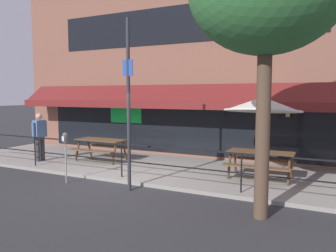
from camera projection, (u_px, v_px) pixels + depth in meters
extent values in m
plane|color=#2D2D30|center=(116.00, 183.00, 9.18)|extent=(120.00, 120.00, 0.00)
cube|color=gray|center=(150.00, 167.00, 10.96)|extent=(15.00, 4.00, 0.10)
cube|color=brown|center=(178.00, 67.00, 12.64)|extent=(15.00, 0.50, 7.06)
cube|color=black|center=(175.00, 25.00, 12.26)|extent=(10.50, 0.02, 1.40)
cube|color=black|center=(175.00, 124.00, 12.62)|extent=(12.00, 0.02, 2.30)
cube|color=#19D84C|center=(126.00, 114.00, 13.55)|extent=(1.50, 0.02, 0.70)
cube|color=maroon|center=(169.00, 94.00, 12.03)|extent=(13.80, 0.92, 0.70)
cube|color=maroon|center=(163.00, 105.00, 11.61)|extent=(13.80, 0.08, 0.28)
cube|color=black|center=(289.00, 108.00, 10.64)|extent=(0.04, 0.28, 0.04)
cube|color=black|center=(288.00, 114.00, 10.53)|extent=(0.18, 0.18, 0.28)
cube|color=beige|center=(288.00, 114.00, 10.53)|extent=(0.13, 0.19, 0.20)
cylinder|color=black|center=(35.00, 152.00, 10.89)|extent=(0.04, 0.04, 0.95)
cylinder|color=black|center=(122.00, 161.00, 9.39)|extent=(0.04, 0.04, 0.95)
cylinder|color=black|center=(241.00, 173.00, 7.89)|extent=(0.04, 0.04, 0.95)
cube|color=black|center=(121.00, 144.00, 9.35)|extent=(13.80, 0.04, 0.04)
cube|color=black|center=(122.00, 161.00, 9.39)|extent=(13.80, 0.03, 0.03)
cube|color=brown|center=(101.00, 140.00, 11.75)|extent=(1.80, 0.80, 0.05)
cube|color=brown|center=(91.00, 151.00, 11.26)|extent=(1.80, 0.26, 0.04)
cube|color=brown|center=(111.00, 146.00, 12.30)|extent=(1.80, 0.26, 0.04)
cylinder|color=#48311E|center=(114.00, 153.00, 11.15)|extent=(0.07, 0.30, 0.73)
cylinder|color=#48311E|center=(125.00, 150.00, 11.72)|extent=(0.07, 0.30, 0.73)
cylinder|color=#48311E|center=(78.00, 150.00, 11.85)|extent=(0.07, 0.30, 0.73)
cylinder|color=#48311E|center=(89.00, 147.00, 12.42)|extent=(0.07, 0.30, 0.73)
cube|color=brown|center=(260.00, 153.00, 9.20)|extent=(1.80, 0.80, 0.05)
cube|color=brown|center=(256.00, 167.00, 8.71)|extent=(1.80, 0.26, 0.04)
cube|color=brown|center=(264.00, 159.00, 9.75)|extent=(1.80, 0.26, 0.04)
cylinder|color=#48311E|center=(289.00, 171.00, 8.60)|extent=(0.07, 0.30, 0.73)
cylinder|color=#48311E|center=(291.00, 166.00, 9.17)|extent=(0.07, 0.30, 0.73)
cylinder|color=#48311E|center=(229.00, 165.00, 9.30)|extent=(0.07, 0.30, 0.73)
cylinder|color=#48311E|center=(235.00, 161.00, 9.87)|extent=(0.07, 0.30, 0.73)
cylinder|color=#B7B2A8|center=(262.00, 138.00, 9.26)|extent=(0.04, 0.04, 2.30)
cone|color=silver|center=(263.00, 104.00, 9.16)|extent=(2.10, 2.13, 0.59)
cylinder|color=white|center=(262.00, 111.00, 9.18)|extent=(2.14, 2.14, 0.23)
sphere|color=#B7B2A8|center=(263.00, 96.00, 9.14)|extent=(0.07, 0.07, 0.07)
cylinder|color=#333338|center=(43.00, 149.00, 11.78)|extent=(0.15, 0.15, 0.86)
cylinder|color=#333338|center=(38.00, 149.00, 11.60)|extent=(0.15, 0.15, 0.86)
cube|color=#4C709E|center=(40.00, 129.00, 11.62)|extent=(0.27, 0.42, 0.60)
cylinder|color=#4C709E|center=(46.00, 129.00, 11.85)|extent=(0.10, 0.10, 0.54)
cylinder|color=#4C709E|center=(33.00, 130.00, 11.40)|extent=(0.10, 0.10, 0.54)
sphere|color=tan|center=(39.00, 116.00, 11.58)|extent=(0.22, 0.22, 0.22)
cylinder|color=gray|center=(66.00, 163.00, 9.12)|extent=(0.04, 0.04, 1.15)
cylinder|color=#4C4C51|center=(65.00, 139.00, 9.05)|extent=(0.15, 0.15, 0.20)
sphere|color=#4C4C51|center=(65.00, 135.00, 9.04)|extent=(0.14, 0.14, 0.14)
cube|color=silver|center=(63.00, 139.00, 8.98)|extent=(0.08, 0.01, 0.13)
cylinder|color=#2D2D33|center=(129.00, 106.00, 8.24)|extent=(0.09, 0.09, 4.35)
cube|color=blue|center=(128.00, 68.00, 8.13)|extent=(0.28, 0.02, 0.40)
cylinder|color=brown|center=(263.00, 131.00, 6.40)|extent=(0.28, 0.28, 3.51)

